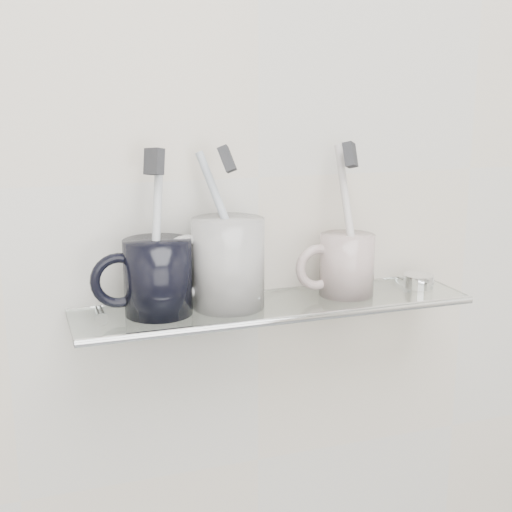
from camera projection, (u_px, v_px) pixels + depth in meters
name	position (u px, v px, depth m)	size (l,w,h in m)	color
wall_back	(258.00, 178.00, 0.91)	(2.50, 2.50, 0.00)	beige
shelf_glass	(274.00, 306.00, 0.89)	(0.50, 0.12, 0.01)	silver
shelf_rail	(291.00, 319.00, 0.84)	(0.01, 0.01, 0.50)	silver
bracket_left	(101.00, 320.00, 0.87)	(0.02, 0.02, 0.03)	silver
bracket_right	(402.00, 289.00, 1.00)	(0.02, 0.02, 0.03)	silver
mug_left	(158.00, 277.00, 0.84)	(0.08, 0.08, 0.09)	black
mug_left_handle	(119.00, 280.00, 0.83)	(0.07, 0.07, 0.01)	black
toothbrush_left	(156.00, 231.00, 0.83)	(0.01, 0.01, 0.19)	#B6BDC4
bristles_left	(154.00, 162.00, 0.81)	(0.01, 0.02, 0.03)	#27282B
mug_center	(228.00, 263.00, 0.87)	(0.09, 0.09, 0.11)	white
mug_center_handle	(188.00, 267.00, 0.85)	(0.08, 0.08, 0.01)	white
toothbrush_center	(228.00, 226.00, 0.85)	(0.01, 0.01, 0.19)	#8C9DAC
bristles_center	(227.00, 159.00, 0.84)	(0.01, 0.02, 0.03)	#27282B
mug_right	(347.00, 265.00, 0.92)	(0.07, 0.07, 0.08)	silver
mug_right_handle	(318.00, 267.00, 0.91)	(0.06, 0.06, 0.01)	silver
toothbrush_right	(348.00, 218.00, 0.90)	(0.01, 0.01, 0.19)	beige
bristles_right	(350.00, 155.00, 0.89)	(0.01, 0.02, 0.03)	#27282B
chrome_cap	(419.00, 281.00, 0.96)	(0.04, 0.04, 0.02)	silver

